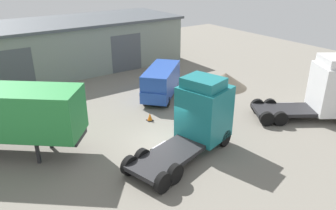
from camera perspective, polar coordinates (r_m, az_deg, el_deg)
name	(u,v)px	position (r m, az deg, el deg)	size (l,w,h in m)	color
ground_plane	(164,145)	(19.49, -0.73, -6.94)	(60.00, 60.00, 0.00)	slate
warehouse_building	(60,46)	(34.07, -18.28, 9.69)	(23.96, 8.47, 4.78)	gray
tractor_unit_teal	(199,116)	(18.46, 5.35, -2.01)	(7.08, 4.17, 4.17)	#197075
delivery_van_blue	(161,82)	(25.66, -1.25, 4.03)	(5.12, 4.92, 2.40)	#2347A3
tractor_unit_white	(326,90)	(24.43, 25.84, 2.38)	(6.65, 5.53, 4.33)	silver
gravel_pile	(225,80)	(28.59, 9.93, 4.30)	(3.77, 3.77, 1.26)	#665B4C
oil_drum	(211,112)	(22.68, 7.49, -1.28)	(0.58, 0.58, 0.88)	black
traffic_cone	(150,117)	(22.26, -3.18, -2.13)	(0.40, 0.40, 0.55)	black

